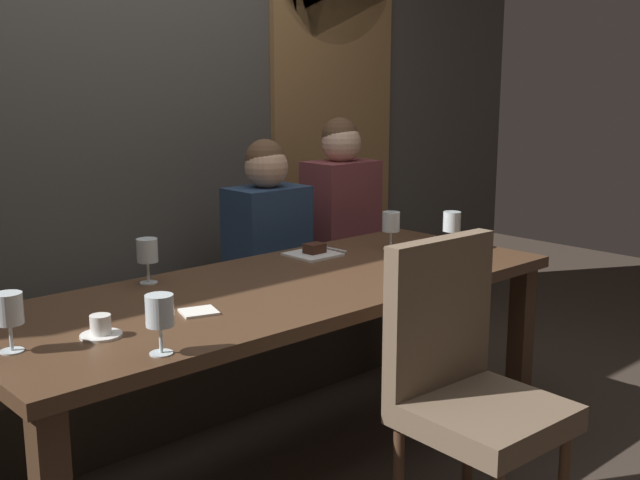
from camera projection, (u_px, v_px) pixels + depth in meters
name	position (u px, v px, depth m)	size (l,w,h in m)	color
ground	(283.00, 472.00, 2.92)	(9.00, 9.00, 0.00)	#382D26
back_wall_tiled	(108.00, 71.00, 3.50)	(6.00, 0.12, 3.00)	#4C4944
arched_door	(333.00, 97.00, 4.37)	(0.90, 0.05, 2.55)	olive
dining_table	(281.00, 307.00, 2.79)	(2.20, 0.84, 0.74)	#412B1C
banquette_bench	(180.00, 366.00, 3.38)	(2.50, 0.44, 0.45)	#312A23
chair_near_side	(464.00, 377.00, 2.38)	(0.46, 0.46, 0.98)	#4C3321
diner_bearded	(267.00, 225.00, 3.56)	(0.36, 0.24, 0.75)	navy
diner_far_end	(341.00, 203.00, 3.93)	(0.36, 0.24, 0.83)	brown
wine_glass_end_left	(452.00, 223.00, 3.31)	(0.08, 0.08, 0.16)	silver
wine_glass_center_back	(9.00, 312.00, 2.05)	(0.08, 0.08, 0.16)	silver
wine_glass_near_right	(391.00, 223.00, 3.31)	(0.08, 0.08, 0.16)	silver
wine_glass_near_left	(160.00, 313.00, 2.04)	(0.08, 0.08, 0.16)	silver
wine_glass_end_right	(147.00, 253.00, 2.75)	(0.08, 0.08, 0.16)	silver
espresso_cup	(101.00, 328.00, 2.19)	(0.12, 0.12, 0.06)	white
dessert_plate	(313.00, 252.00, 3.21)	(0.19, 0.19, 0.05)	white
fork_on_table	(332.00, 249.00, 3.33)	(0.02, 0.17, 0.01)	silver
folded_napkin	(199.00, 312.00, 2.42)	(0.11, 0.10, 0.01)	silver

